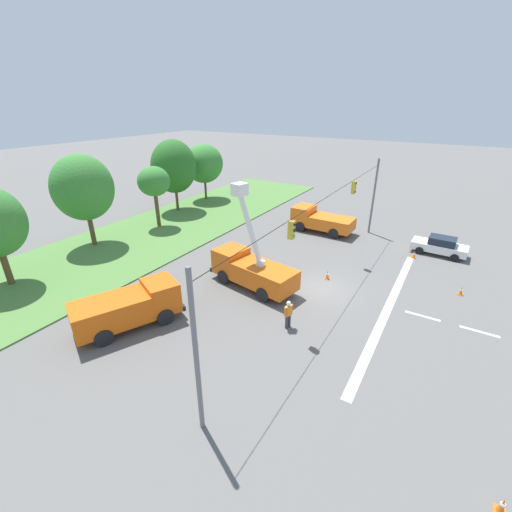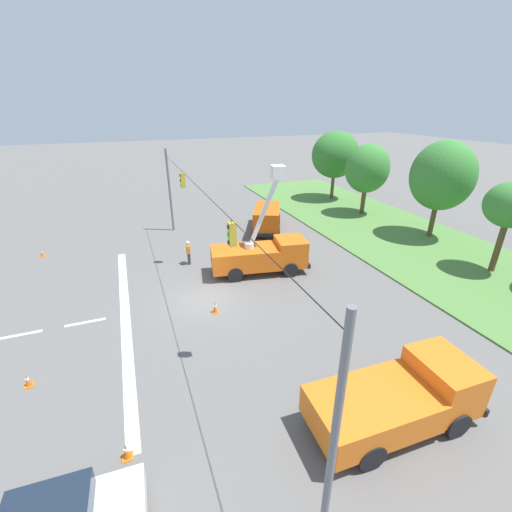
{
  "view_description": "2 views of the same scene",
  "coord_description": "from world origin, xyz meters",
  "px_view_note": "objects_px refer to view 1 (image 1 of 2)",
  "views": [
    {
      "loc": [
        -20.24,
        -6.89,
        12.03
      ],
      "look_at": [
        -1.82,
        4.2,
        2.21
      ],
      "focal_mm": 24.0,
      "sensor_mm": 36.0,
      "label": 1
    },
    {
      "loc": [
        17.35,
        -3.56,
        10.61
      ],
      "look_at": [
        0.54,
        2.89,
        2.57
      ],
      "focal_mm": 24.0,
      "sensor_mm": 36.0,
      "label": 2
    }
  ],
  "objects_px": {
    "tree_centre": "(83,188)",
    "tree_east_end": "(204,164)",
    "utility_truck_bucket_lift": "(251,268)",
    "utility_truck_support_far": "(129,307)",
    "utility_truck_support_near": "(320,220)",
    "sedan_white": "(440,246)",
    "traffic_cone_mid_right": "(461,291)",
    "traffic_cone_foreground_left": "(327,275)",
    "tree_east": "(154,182)",
    "traffic_cone_foreground_right": "(502,506)",
    "traffic_cone_mid_left": "(414,255)",
    "road_worker": "(288,313)",
    "tree_far_east": "(174,167)"
  },
  "relations": [
    {
      "from": "tree_centre",
      "to": "road_worker",
      "type": "xyz_separation_m",
      "value": [
        -2.05,
        -20.48,
        -4.26
      ]
    },
    {
      "from": "tree_east_end",
      "to": "utility_truck_support_far",
      "type": "bearing_deg",
      "value": -150.29
    },
    {
      "from": "tree_centre",
      "to": "sedan_white",
      "type": "relative_size",
      "value": 1.84
    },
    {
      "from": "tree_centre",
      "to": "traffic_cone_foreground_left",
      "type": "distance_m",
      "value": 21.48
    },
    {
      "from": "tree_east",
      "to": "utility_truck_support_near",
      "type": "distance_m",
      "value": 16.87
    },
    {
      "from": "sedan_white",
      "to": "utility_truck_support_near",
      "type": "bearing_deg",
      "value": 89.33
    },
    {
      "from": "sedan_white",
      "to": "traffic_cone_mid_right",
      "type": "height_order",
      "value": "sedan_white"
    },
    {
      "from": "tree_centre",
      "to": "traffic_cone_mid_left",
      "type": "relative_size",
      "value": 12.67
    },
    {
      "from": "tree_centre",
      "to": "tree_east",
      "type": "xyz_separation_m",
      "value": [
        6.67,
        -1.3,
        -0.59
      ]
    },
    {
      "from": "utility_truck_bucket_lift",
      "to": "tree_centre",
      "type": "bearing_deg",
      "value": 93.73
    },
    {
      "from": "utility_truck_bucket_lift",
      "to": "sedan_white",
      "type": "xyz_separation_m",
      "value": [
        12.88,
        -10.83,
        -0.61
      ]
    },
    {
      "from": "tree_centre",
      "to": "utility_truck_support_near",
      "type": "xyz_separation_m",
      "value": [
        14.05,
        -16.06,
        -4.1
      ]
    },
    {
      "from": "traffic_cone_foreground_left",
      "to": "traffic_cone_mid_left",
      "type": "height_order",
      "value": "traffic_cone_foreground_left"
    },
    {
      "from": "utility_truck_support_near",
      "to": "traffic_cone_foreground_left",
      "type": "relative_size",
      "value": 8.96
    },
    {
      "from": "tree_east_end",
      "to": "traffic_cone_mid_right",
      "type": "distance_m",
      "value": 32.18
    },
    {
      "from": "tree_centre",
      "to": "tree_east_end",
      "type": "xyz_separation_m",
      "value": [
        17.64,
        1.25,
        -0.61
      ]
    },
    {
      "from": "traffic_cone_mid_right",
      "to": "utility_truck_support_near",
      "type": "bearing_deg",
      "value": 62.21
    },
    {
      "from": "utility_truck_bucket_lift",
      "to": "traffic_cone_mid_left",
      "type": "distance_m",
      "value": 14.33
    },
    {
      "from": "utility_truck_support_near",
      "to": "sedan_white",
      "type": "distance_m",
      "value": 10.87
    },
    {
      "from": "tree_far_east",
      "to": "traffic_cone_foreground_right",
      "type": "distance_m",
      "value": 37.33
    },
    {
      "from": "traffic_cone_foreground_left",
      "to": "tree_east_end",
      "type": "bearing_deg",
      "value": 59.23
    },
    {
      "from": "traffic_cone_mid_right",
      "to": "tree_east",
      "type": "bearing_deg",
      "value": 91.28
    },
    {
      "from": "tree_centre",
      "to": "traffic_cone_foreground_right",
      "type": "distance_m",
      "value": 31.91
    },
    {
      "from": "tree_east",
      "to": "traffic_cone_mid_right",
      "type": "height_order",
      "value": "tree_east"
    },
    {
      "from": "utility_truck_support_near",
      "to": "traffic_cone_mid_right",
      "type": "height_order",
      "value": "utility_truck_support_near"
    },
    {
      "from": "road_worker",
      "to": "traffic_cone_mid_right",
      "type": "relative_size",
      "value": 2.91
    },
    {
      "from": "traffic_cone_mid_left",
      "to": "utility_truck_bucket_lift",
      "type": "bearing_deg",
      "value": 140.19
    },
    {
      "from": "utility_truck_support_near",
      "to": "traffic_cone_foreground_right",
      "type": "xyz_separation_m",
      "value": [
        -21.4,
        -14.59,
        -0.86
      ]
    },
    {
      "from": "tree_east_end",
      "to": "utility_truck_bucket_lift",
      "type": "distance_m",
      "value": 24.22
    },
    {
      "from": "road_worker",
      "to": "utility_truck_bucket_lift",
      "type": "bearing_deg",
      "value": 54.78
    },
    {
      "from": "utility_truck_support_far",
      "to": "traffic_cone_mid_left",
      "type": "height_order",
      "value": "utility_truck_support_far"
    },
    {
      "from": "road_worker",
      "to": "tree_east",
      "type": "bearing_deg",
      "value": 65.55
    },
    {
      "from": "traffic_cone_mid_left",
      "to": "tree_east_end",
      "type": "bearing_deg",
      "value": 78.04
    },
    {
      "from": "utility_truck_bucket_lift",
      "to": "utility_truck_support_far",
      "type": "relative_size",
      "value": 1.12
    },
    {
      "from": "tree_east",
      "to": "traffic_cone_mid_left",
      "type": "xyz_separation_m",
      "value": [
        5.35,
        -23.94,
        -4.37
      ]
    },
    {
      "from": "tree_far_east",
      "to": "utility_truck_support_far",
      "type": "distance_m",
      "value": 23.21
    },
    {
      "from": "tree_east_end",
      "to": "utility_truck_support_near",
      "type": "distance_m",
      "value": 18.02
    },
    {
      "from": "sedan_white",
      "to": "traffic_cone_foreground_left",
      "type": "relative_size",
      "value": 6.27
    },
    {
      "from": "tree_east",
      "to": "traffic_cone_mid_left",
      "type": "bearing_deg",
      "value": -77.4
    },
    {
      "from": "traffic_cone_foreground_left",
      "to": "traffic_cone_foreground_right",
      "type": "height_order",
      "value": "traffic_cone_foreground_left"
    },
    {
      "from": "sedan_white",
      "to": "traffic_cone_foreground_left",
      "type": "height_order",
      "value": "sedan_white"
    },
    {
      "from": "tree_east",
      "to": "traffic_cone_foreground_right",
      "type": "bearing_deg",
      "value": -115.52
    },
    {
      "from": "tree_east",
      "to": "traffic_cone_mid_right",
      "type": "bearing_deg",
      "value": -88.72
    },
    {
      "from": "tree_centre",
      "to": "tree_far_east",
      "type": "xyz_separation_m",
      "value": [
        11.92,
        0.95,
        -0.09
      ]
    },
    {
      "from": "tree_east",
      "to": "traffic_cone_mid_right",
      "type": "distance_m",
      "value": 27.95
    },
    {
      "from": "tree_east_end",
      "to": "utility_truck_bucket_lift",
      "type": "xyz_separation_m",
      "value": [
        -16.59,
        -17.35,
        -3.26
      ]
    },
    {
      "from": "tree_far_east",
      "to": "road_worker",
      "type": "relative_size",
      "value": 4.6
    },
    {
      "from": "tree_centre",
      "to": "traffic_cone_foreground_left",
      "type": "xyz_separation_m",
      "value": [
        4.77,
        -20.36,
        -4.92
      ]
    },
    {
      "from": "traffic_cone_foreground_right",
      "to": "traffic_cone_mid_left",
      "type": "xyz_separation_m",
      "value": [
        19.37,
        5.41,
        0.01
      ]
    },
    {
      "from": "traffic_cone_mid_left",
      "to": "utility_truck_support_far",
      "type": "bearing_deg",
      "value": 145.64
    }
  ]
}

